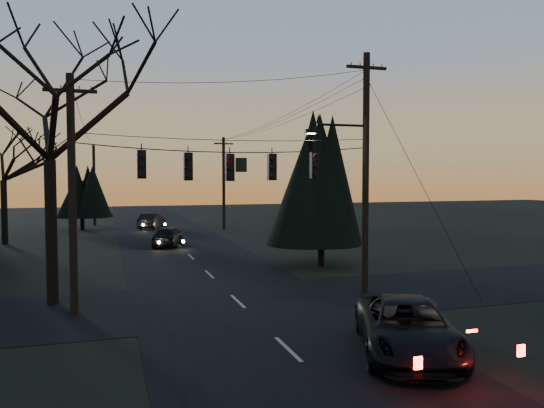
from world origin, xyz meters
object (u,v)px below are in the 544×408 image
object	(u,v)px
evergreen_right	(321,186)
sedan_oncoming_a	(168,236)
utility_pole_right	(365,293)
bare_tree_left	(48,101)
sedan_oncoming_b	(152,221)
utility_pole_left	(75,314)
utility_pole_far_r	(224,229)
utility_pole_far_l	(95,225)
suv_near	(407,328)

from	to	relation	value
evergreen_right	sedan_oncoming_a	bearing A→B (deg)	123.30
utility_pole_right	bare_tree_left	distance (m)	14.71
bare_tree_left	sedan_oncoming_b	size ratio (longest dim) A/B	2.52
utility_pole_left	evergreen_right	xyz separation A→B (m)	(12.29, 6.63, 4.37)
utility_pole_left	sedan_oncoming_b	distance (m)	31.17
utility_pole_far_r	bare_tree_left	distance (m)	30.00
sedan_oncoming_a	sedan_oncoming_b	size ratio (longest dim) A/B	0.96
utility_pole_far_l	evergreen_right	size ratio (longest dim) A/B	1.06
utility_pole_far_l	sedan_oncoming_b	distance (m)	7.44
evergreen_right	suv_near	bearing A→B (deg)	-103.27
sedan_oncoming_a	sedan_oncoming_b	distance (m)	13.30
utility_pole_left	utility_pole_right	bearing A→B (deg)	0.00
utility_pole_right	bare_tree_left	size ratio (longest dim) A/B	0.90
sedan_oncoming_a	bare_tree_left	bearing A→B (deg)	84.32
suv_near	sedan_oncoming_a	xyz separation A→B (m)	(-3.79, 24.80, -0.02)
utility_pole_right	utility_pole_far_r	bearing A→B (deg)	90.00
bare_tree_left	sedan_oncoming_a	size ratio (longest dim) A/B	2.61
utility_pole_left	utility_pole_far_r	world-z (taller)	same
utility_pole_right	utility_pole_far_l	distance (m)	37.79
bare_tree_left	sedan_oncoming_a	xyz separation A→B (m)	(6.08, 15.63, -7.02)
utility_pole_far_l	evergreen_right	world-z (taller)	evergreen_right
evergreen_right	sedan_oncoming_a	size ratio (longest dim) A/B	1.78
evergreen_right	sedan_oncoming_b	size ratio (longest dim) A/B	1.72
utility_pole_far_r	bare_tree_left	xyz separation A→B (m)	(-12.38, -26.21, 7.74)
evergreen_right	sedan_oncoming_b	distance (m)	25.38
utility_pole_left	bare_tree_left	bearing A→B (deg)	116.18
utility_pole_far_l	bare_tree_left	distance (m)	35.09
utility_pole_left	sedan_oncoming_b	size ratio (longest dim) A/B	1.93
utility_pole_far_l	suv_near	size ratio (longest dim) A/B	1.49
utility_pole_far_r	sedan_oncoming_a	xyz separation A→B (m)	(-6.30, -10.58, 0.72)
utility_pole_left	utility_pole_far_r	size ratio (longest dim) A/B	1.00
suv_near	sedan_oncoming_a	size ratio (longest dim) A/B	1.27
utility_pole_far_r	sedan_oncoming_a	size ratio (longest dim) A/B	2.01
suv_near	utility_pole_far_r	bearing A→B (deg)	107.47
utility_pole_right	suv_near	distance (m)	7.83
suv_near	evergreen_right	bearing A→B (deg)	98.26
bare_tree_left	evergreen_right	distance (m)	14.43
bare_tree_left	suv_near	distance (m)	15.18
utility_pole_far_l	suv_near	bearing A→B (deg)	-78.30
utility_pole_left	utility_pole_far_r	xyz separation A→B (m)	(11.50, 28.00, 0.00)
utility_pole_left	utility_pole_far_l	size ratio (longest dim) A/B	1.06
bare_tree_left	utility_pole_far_l	bearing A→B (deg)	88.53
evergreen_right	sedan_oncoming_b	bearing A→B (deg)	106.40
sedan_oncoming_a	utility_pole_far_r	bearing A→B (deg)	-105.21
sedan_oncoming_b	bare_tree_left	bearing A→B (deg)	98.83
utility_pole_left	suv_near	xyz separation A→B (m)	(8.99, -7.38, 0.74)
utility_pole_far_l	sedan_oncoming_a	bearing A→B (deg)	-74.36
utility_pole_right	utility_pole_far_r	size ratio (longest dim) A/B	1.18
utility_pole_left	suv_near	distance (m)	11.65
utility_pole_far_l	bare_tree_left	size ratio (longest dim) A/B	0.72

